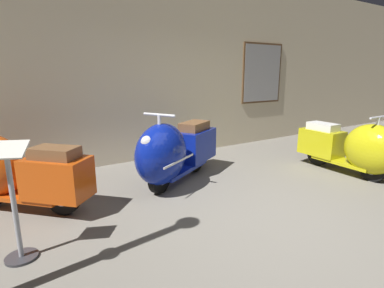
{
  "coord_description": "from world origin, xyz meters",
  "views": [
    {
      "loc": [
        -2.46,
        -2.09,
        1.65
      ],
      "look_at": [
        -0.13,
        1.63,
        0.6
      ],
      "focal_mm": 28.13,
      "sensor_mm": 36.0,
      "label": 1
    }
  ],
  "objects": [
    {
      "name": "ground_plane",
      "position": [
        0.0,
        0.0,
        0.0
      ],
      "size": [
        60.0,
        60.0,
        0.0
      ],
      "primitive_type": "plane",
      "color": "slate"
    },
    {
      "name": "showroom_back_wall",
      "position": [
        -0.16,
        3.23,
        1.79
      ],
      "size": [
        18.0,
        0.63,
        3.57
      ],
      "color": "beige",
      "rests_on": "ground"
    },
    {
      "name": "scooter_0",
      "position": [
        -2.49,
        2.0,
        0.49
      ],
      "size": [
        1.59,
        1.58,
        1.07
      ],
      "rotation": [
        0.0,
        0.0,
        2.36
      ],
      "color": "black",
      "rests_on": "ground"
    },
    {
      "name": "scooter_1",
      "position": [
        -0.44,
        1.67,
        0.51
      ],
      "size": [
        1.84,
        1.35,
        1.11
      ],
      "rotation": [
        0.0,
        0.0,
        -2.62
      ],
      "color": "black",
      "rests_on": "ground"
    },
    {
      "name": "scooter_2",
      "position": [
        2.25,
        0.5,
        0.46
      ],
      "size": [
        0.54,
        1.66,
        1.01
      ],
      "rotation": [
        0.0,
        0.0,
        -1.58
      ],
      "color": "black",
      "rests_on": "ground"
    },
    {
      "name": "info_stanchion",
      "position": [
        -2.49,
        0.78,
        0.45
      ],
      "size": [
        0.38,
        0.33,
        1.08
      ],
      "color": "#333338",
      "rests_on": "ground"
    }
  ]
}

